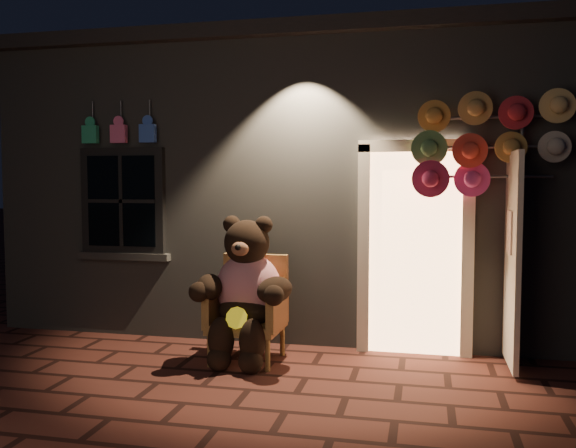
% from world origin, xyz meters
% --- Properties ---
extents(ground, '(60.00, 60.00, 0.00)m').
position_xyz_m(ground, '(0.00, 0.00, 0.00)').
color(ground, '#4E251E').
rests_on(ground, ground).
extents(shop_building, '(7.30, 5.95, 3.51)m').
position_xyz_m(shop_building, '(0.00, 3.99, 1.74)').
color(shop_building, slate).
rests_on(shop_building, ground).
extents(wicker_armchair, '(0.73, 0.66, 1.03)m').
position_xyz_m(wicker_armchair, '(-0.25, 0.89, 0.51)').
color(wicker_armchair, '#AD8D43').
rests_on(wicker_armchair, ground).
extents(teddy_bear, '(1.05, 0.82, 1.44)m').
position_xyz_m(teddy_bear, '(-0.25, 0.75, 0.71)').
color(teddy_bear, '#AF122C').
rests_on(teddy_bear, ground).
extents(hat_rack, '(1.47, 0.22, 2.60)m').
position_xyz_m(hat_rack, '(2.01, 1.28, 2.14)').
color(hat_rack, '#59595E').
rests_on(hat_rack, ground).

